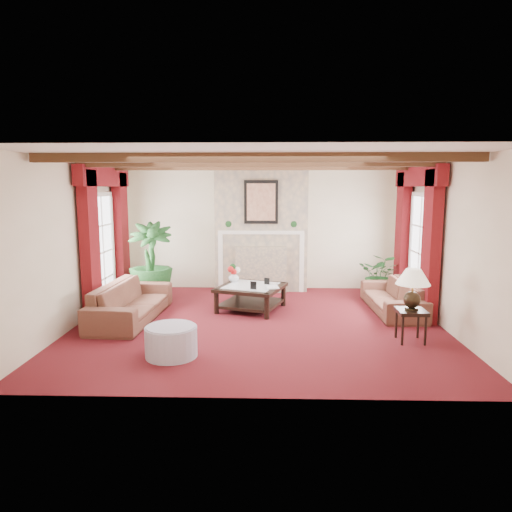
{
  "coord_description": "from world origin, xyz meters",
  "views": [
    {
      "loc": [
        0.17,
        -7.39,
        2.26
      ],
      "look_at": [
        -0.05,
        0.4,
        1.08
      ],
      "focal_mm": 32.0,
      "sensor_mm": 36.0,
      "label": 1
    }
  ],
  "objects_px": {
    "coffee_table": "(251,298)",
    "side_table": "(411,326)",
    "sofa_right": "(393,291)",
    "potted_palm": "(151,278)",
    "sofa_left": "(131,295)",
    "ottoman": "(171,342)"
  },
  "relations": [
    {
      "from": "coffee_table",
      "to": "ottoman",
      "type": "bearing_deg",
      "value": -92.97
    },
    {
      "from": "side_table",
      "to": "sofa_right",
      "type": "bearing_deg",
      "value": 83.91
    },
    {
      "from": "potted_palm",
      "to": "ottoman",
      "type": "height_order",
      "value": "potted_palm"
    },
    {
      "from": "sofa_right",
      "to": "potted_palm",
      "type": "height_order",
      "value": "potted_palm"
    },
    {
      "from": "sofa_left",
      "to": "coffee_table",
      "type": "relative_size",
      "value": 2.0
    },
    {
      "from": "coffee_table",
      "to": "side_table",
      "type": "bearing_deg",
      "value": -16.08
    },
    {
      "from": "sofa_right",
      "to": "sofa_left",
      "type": "bearing_deg",
      "value": -83.33
    },
    {
      "from": "sofa_right",
      "to": "ottoman",
      "type": "distance_m",
      "value": 4.29
    },
    {
      "from": "sofa_right",
      "to": "potted_palm",
      "type": "relative_size",
      "value": 1.14
    },
    {
      "from": "coffee_table",
      "to": "potted_palm",
      "type": "bearing_deg",
      "value": 178.47
    },
    {
      "from": "coffee_table",
      "to": "ottoman",
      "type": "xyz_separation_m",
      "value": [
        -0.98,
        -2.41,
        -0.02
      ]
    },
    {
      "from": "sofa_left",
      "to": "sofa_right",
      "type": "relative_size",
      "value": 1.14
    },
    {
      "from": "potted_palm",
      "to": "coffee_table",
      "type": "distance_m",
      "value": 2.22
    },
    {
      "from": "ottoman",
      "to": "sofa_right",
      "type": "bearing_deg",
      "value": 33.4
    },
    {
      "from": "coffee_table",
      "to": "side_table",
      "type": "distance_m",
      "value": 2.97
    },
    {
      "from": "sofa_right",
      "to": "ottoman",
      "type": "height_order",
      "value": "sofa_right"
    },
    {
      "from": "sofa_left",
      "to": "coffee_table",
      "type": "height_order",
      "value": "sofa_left"
    },
    {
      "from": "coffee_table",
      "to": "sofa_left",
      "type": "bearing_deg",
      "value": -142.04
    },
    {
      "from": "sofa_left",
      "to": "coffee_table",
      "type": "xyz_separation_m",
      "value": [
        2.04,
        0.69,
        -0.2
      ]
    },
    {
      "from": "potted_palm",
      "to": "side_table",
      "type": "height_order",
      "value": "potted_palm"
    },
    {
      "from": "sofa_left",
      "to": "side_table",
      "type": "relative_size",
      "value": 4.57
    },
    {
      "from": "side_table",
      "to": "ottoman",
      "type": "xyz_separation_m",
      "value": [
        -3.4,
        -0.7,
        -0.04
      ]
    }
  ]
}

